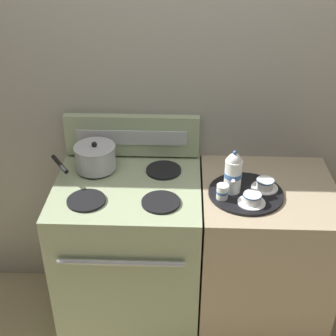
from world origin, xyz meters
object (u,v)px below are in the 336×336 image
at_px(serving_tray, 246,193).
at_px(teapot, 233,173).
at_px(teacup_left, 265,184).
at_px(saucepan, 95,157).
at_px(teacup_right, 252,199).
at_px(stove, 131,256).
at_px(creamer_jug, 222,192).

height_order(serving_tray, teapot, teapot).
bearing_deg(teacup_left, saucepan, 169.34).
bearing_deg(teacup_right, stove, 166.33).
distance_m(stove, saucepan, 0.58).
height_order(saucepan, creamer_jug, saucepan).
relative_size(saucepan, teacup_left, 2.49).
bearing_deg(creamer_jug, teacup_left, 23.00).
height_order(stove, saucepan, saucepan).
bearing_deg(creamer_jug, teapot, 50.98).
bearing_deg(serving_tray, teacup_left, 20.76).
bearing_deg(stove, teapot, -5.13).
xyz_separation_m(saucepan, serving_tray, (0.76, -0.20, -0.07)).
bearing_deg(serving_tray, saucepan, 165.52).
xyz_separation_m(teapot, creamer_jug, (-0.05, -0.06, -0.07)).
bearing_deg(teacup_right, teapot, 130.13).
bearing_deg(stove, saucepan, 141.61).
relative_size(serving_tray, teapot, 1.63).
bearing_deg(teapot, teacup_right, -49.87).
height_order(stove, teapot, teapot).
distance_m(serving_tray, creamer_jug, 0.14).
height_order(saucepan, teacup_left, saucepan).
bearing_deg(stove, serving_tray, -5.37).
height_order(stove, serving_tray, serving_tray).
distance_m(stove, creamer_jug, 0.70).
bearing_deg(saucepan, teacup_left, -10.66).
bearing_deg(teapot, saucepan, 164.85).
relative_size(teacup_left, teacup_right, 1.00).
distance_m(teacup_right, creamer_jug, 0.14).
xyz_separation_m(serving_tray, creamer_jug, (-0.12, -0.05, 0.04)).
bearing_deg(serving_tray, stove, 174.63).
distance_m(teacup_left, creamer_jug, 0.23).
distance_m(stove, teacup_right, 0.79).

